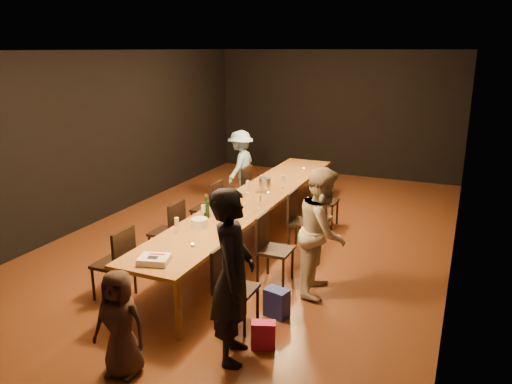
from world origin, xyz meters
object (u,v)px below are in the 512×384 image
at_px(woman_birthday, 233,276).
at_px(ice_bucket, 265,184).
at_px(chair_left_2, 206,208).
at_px(plate_stack, 199,223).
at_px(woman_tan, 323,231).
at_px(chair_right_0, 236,288).
at_px(champagne_bottle, 206,206).
at_px(chair_left_0, 113,263).
at_px(child, 120,324).
at_px(man_blue, 241,166).
at_px(chair_right_1, 275,249).
at_px(chair_right_3, 325,201).
at_px(chair_right_2, 304,222).
at_px(table, 253,200).
at_px(birthday_cake, 154,260).
at_px(chair_left_1, 166,231).
at_px(chair_left_3, 237,190).

height_order(woman_birthday, ice_bucket, woman_birthday).
height_order(chair_left_2, plate_stack, chair_left_2).
xyz_separation_m(chair_left_2, woman_tan, (2.34, -1.21, 0.35)).
bearing_deg(chair_right_0, champagne_bottle, -139.94).
relative_size(woman_birthday, champagne_bottle, 5.20).
distance_m(chair_left_0, child, 1.62).
bearing_deg(woman_tan, chair_left_0, 111.97).
distance_m(woman_birthday, man_blue, 5.46).
bearing_deg(chair_right_1, champagne_bottle, -93.05).
relative_size(chair_right_0, ice_bucket, 4.21).
xyz_separation_m(chair_right_3, man_blue, (-2.02, 0.83, 0.26)).
height_order(chair_right_0, chair_right_3, same).
bearing_deg(chair_left_0, chair_right_2, -35.31).
distance_m(table, ice_bucket, 0.48).
relative_size(man_blue, plate_stack, 6.62).
bearing_deg(birthday_cake, chair_right_0, 5.02).
height_order(table, chair_left_2, chair_left_2).
height_order(chair_right_3, ice_bucket, ice_bucket).
bearing_deg(chair_right_2, child, -9.99).
distance_m(chair_left_1, man_blue, 3.25).
distance_m(chair_right_2, chair_left_1, 2.08).
bearing_deg(chair_right_2, chair_left_1, -54.78).
bearing_deg(table, birthday_cake, -89.89).
bearing_deg(chair_right_2, table, -90.00).
bearing_deg(chair_right_3, plate_stack, -19.18).
relative_size(table, chair_right_3, 6.45).
distance_m(chair_right_2, chair_left_3, 2.08).
distance_m(chair_right_1, chair_left_0, 2.08).
bearing_deg(chair_right_0, chair_left_2, -144.69).
distance_m(chair_left_1, birthday_cake, 1.77).
relative_size(chair_right_1, ice_bucket, 4.21).
relative_size(chair_left_1, woman_birthday, 0.52).
distance_m(woman_tan, birthday_cake, 2.12).
bearing_deg(chair_right_2, chair_right_1, -0.00).
bearing_deg(woman_tan, champagne_bottle, 82.80).
xyz_separation_m(woman_birthday, ice_bucket, (-1.06, 3.40, -0.03)).
relative_size(chair_right_1, child, 0.87).
height_order(chair_right_2, birthday_cake, chair_right_2).
relative_size(plate_stack, ice_bucket, 0.99).
height_order(chair_right_0, woman_tan, woman_tan).
xyz_separation_m(chair_right_1, ice_bucket, (-0.83, 1.65, 0.40)).
distance_m(woman_birthday, champagne_bottle, 2.22).
bearing_deg(chair_left_2, plate_stack, -153.91).
distance_m(chair_right_1, woman_birthday, 1.82).
distance_m(chair_right_0, chair_left_3, 3.98).
bearing_deg(table, chair_right_3, 54.69).
bearing_deg(plate_stack, chair_left_1, 156.16).
bearing_deg(chair_right_3, chair_right_0, -0.00).
xyz_separation_m(chair_left_3, man_blue, (-0.32, 0.83, 0.26)).
bearing_deg(chair_left_1, chair_right_1, -90.00).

